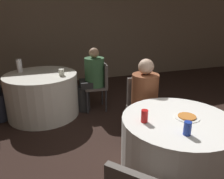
# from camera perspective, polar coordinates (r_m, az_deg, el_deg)

# --- Properties ---
(wall_back) EXTENTS (16.00, 0.06, 2.80)m
(wall_back) POSITION_cam_1_polar(r_m,az_deg,el_deg) (5.83, -6.28, 16.09)
(wall_back) COLOR gray
(wall_back) RESTS_ON ground_plane
(table_near) EXTENTS (1.11, 1.11, 0.75)m
(table_near) POSITION_cam_1_polar(r_m,az_deg,el_deg) (2.45, 16.07, -15.15)
(table_near) COLOR white
(table_near) RESTS_ON ground_plane
(table_far) EXTENTS (1.22, 1.22, 0.75)m
(table_far) POSITION_cam_1_polar(r_m,az_deg,el_deg) (4.00, -17.65, -1.32)
(table_far) COLOR white
(table_far) RESTS_ON ground_plane
(chair_near_north) EXTENTS (0.44, 0.44, 0.87)m
(chair_near_north) POSITION_cam_1_polar(r_m,az_deg,el_deg) (3.13, 7.78, -3.26)
(chair_near_north) COLOR #59514C
(chair_near_north) RESTS_ON ground_plane
(chair_far_east) EXTENTS (0.43, 0.43, 0.87)m
(chair_far_east) POSITION_cam_1_polar(r_m,az_deg,el_deg) (4.01, -3.27, 2.01)
(chair_far_east) COLOR #59514C
(chair_far_east) RESTS_ON ground_plane
(person_green_jacket) EXTENTS (0.51, 0.36, 1.16)m
(person_green_jacket) POSITION_cam_1_polar(r_m,az_deg,el_deg) (3.97, -5.50, 2.70)
(person_green_jacket) COLOR #282828
(person_green_jacket) RESTS_ON ground_plane
(person_floral_shirt) EXTENTS (0.38, 0.52, 1.17)m
(person_floral_shirt) POSITION_cam_1_polar(r_m,az_deg,el_deg) (2.98, 8.90, -3.07)
(person_floral_shirt) COLOR #282828
(person_floral_shirt) RESTS_ON ground_plane
(pizza_plate_near) EXTENTS (0.25, 0.25, 0.02)m
(pizza_plate_near) POSITION_cam_1_polar(r_m,az_deg,el_deg) (2.30, 18.99, -6.75)
(pizza_plate_near) COLOR white
(pizza_plate_near) RESTS_ON table_near
(soda_can_blue) EXTENTS (0.07, 0.07, 0.12)m
(soda_can_blue) POSITION_cam_1_polar(r_m,az_deg,el_deg) (1.98, 19.11, -9.55)
(soda_can_blue) COLOR #1E38A5
(soda_can_blue) RESTS_ON table_near
(soda_can_red) EXTENTS (0.07, 0.07, 0.12)m
(soda_can_red) POSITION_cam_1_polar(r_m,az_deg,el_deg) (2.10, 8.48, -6.88)
(soda_can_red) COLOR red
(soda_can_red) RESTS_ON table_near
(bottle_far) EXTENTS (0.09, 0.09, 0.23)m
(bottle_far) POSITION_cam_1_polar(r_m,az_deg,el_deg) (4.12, -23.04, 5.75)
(bottle_far) COLOR white
(bottle_far) RESTS_ON table_far
(cup_far) EXTENTS (0.09, 0.09, 0.11)m
(cup_far) POSITION_cam_1_polar(r_m,az_deg,el_deg) (3.70, -13.05, 4.39)
(cup_far) COLOR silver
(cup_far) RESTS_ON table_far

